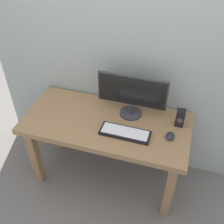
{
  "coord_description": "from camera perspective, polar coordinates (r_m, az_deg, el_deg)",
  "views": [
    {
      "loc": [
        0.57,
        -1.66,
        2.33
      ],
      "look_at": [
        0.05,
        0.0,
        0.87
      ],
      "focal_mm": 43.32,
      "sensor_mm": 36.0,
      "label": 1
    }
  ],
  "objects": [
    {
      "name": "wall_back",
      "position": [
        2.28,
        1.6,
        18.63
      ],
      "size": [
        2.52,
        0.04,
        3.0
      ],
      "primitive_type": "cube",
      "color": "#9EA8A3",
      "rests_on": "ground_plane"
    },
    {
      "name": "mouse",
      "position": [
        2.26,
        12.16,
        -4.96
      ],
      "size": [
        0.08,
        0.1,
        0.04
      ],
      "primitive_type": "ellipsoid",
      "rotation": [
        0.0,
        0.0,
        -0.06
      ],
      "color": "#232328",
      "rests_on": "desk"
    },
    {
      "name": "monitor",
      "position": [
        2.32,
        4.23,
        3.82
      ],
      "size": [
        0.6,
        0.2,
        0.39
      ],
      "color": "#333338",
      "rests_on": "desk"
    },
    {
      "name": "desk",
      "position": [
        2.44,
        -1.21,
        -3.96
      ],
      "size": [
        1.46,
        0.68,
        0.75
      ],
      "color": "#936D47",
      "rests_on": "ground_plane"
    },
    {
      "name": "speaker_right",
      "position": [
        2.35,
        14.19,
        -1.19
      ],
      "size": [
        0.07,
        0.08,
        0.16
      ],
      "color": "black",
      "rests_on": "desk"
    },
    {
      "name": "ground_plane",
      "position": [
        2.92,
        -1.04,
        -13.0
      ],
      "size": [
        6.0,
        6.0,
        0.0
      ],
      "primitive_type": "plane",
      "color": "slate"
    },
    {
      "name": "keyboard_primary",
      "position": [
        2.24,
        2.77,
        -4.4
      ],
      "size": [
        0.42,
        0.15,
        0.03
      ],
      "color": "black",
      "rests_on": "desk"
    }
  ]
}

